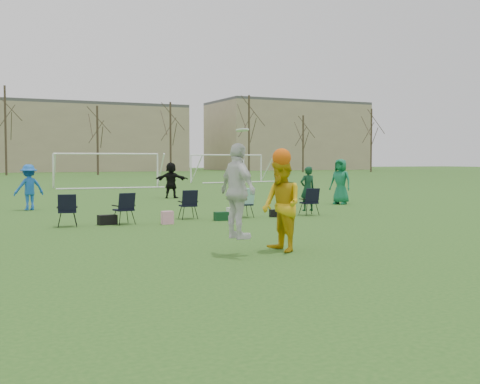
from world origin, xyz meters
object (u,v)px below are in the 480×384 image
center_contest (264,198)px  goal_right (227,160)px  fielder_green_far (341,182)px  fielder_black (171,180)px  goal_mid (107,161)px  fielder_blue (29,187)px

center_contest → goal_right: bearing=67.1°
fielder_green_far → goal_right: goal_right is taller
goal_right → fielder_green_far: bearing=-111.2°
fielder_black → center_contest: (-4.11, -18.30, 0.24)m
fielder_green_far → goal_mid: 21.17m
fielder_green_far → goal_right: size_ratio=0.27×
fielder_black → goal_right: bearing=-90.1°
fielder_blue → goal_mid: 19.15m
fielder_black → center_contest: center_contest is taller
fielder_green_far → fielder_black: 9.09m
fielder_black → goal_mid: 13.10m
fielder_green_far → center_contest: (-9.57, -11.03, 0.16)m
center_contest → fielder_blue: bearing=103.7°
fielder_blue → center_contest: bearing=90.6°
fielder_blue → fielder_black: size_ratio=0.97×
fielder_green_far → fielder_black: (-5.45, 7.27, -0.08)m
goal_mid → goal_right: 13.42m
fielder_blue → goal_right: (19.07, 23.77, 1.03)m
fielder_black → goal_right: 22.35m
fielder_blue → fielder_green_far: 13.14m
fielder_blue → fielder_black: fielder_black is taller
fielder_blue → goal_right: size_ratio=0.24×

